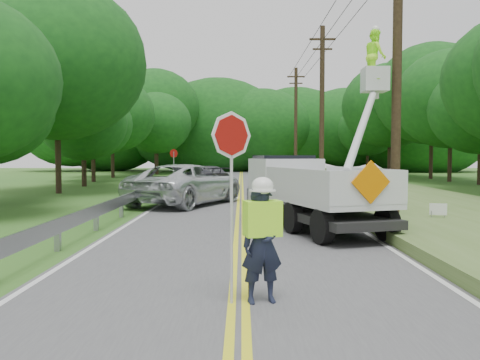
{
  "coord_description": "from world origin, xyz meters",
  "views": [
    {
      "loc": [
        0.04,
        -7.21,
        2.19
      ],
      "look_at": [
        0.0,
        6.0,
        1.5
      ],
      "focal_mm": 37.67,
      "sensor_mm": 36.0,
      "label": 1
    }
  ],
  "objects": [
    {
      "name": "guardrail",
      "position": [
        -4.02,
        14.91,
        0.55
      ],
      "size": [
        0.18,
        48.0,
        0.77
      ],
      "color": "gray",
      "rests_on": "ground"
    },
    {
      "name": "treeline_left",
      "position": [
        -10.18,
        31.03,
        6.12
      ],
      "size": [
        10.94,
        57.84,
        11.76
      ],
      "color": "#332319",
      "rests_on": "ground"
    },
    {
      "name": "yard_sign",
      "position": [
        5.89,
        7.69,
        0.51
      ],
      "size": [
        0.48,
        0.17,
        0.71
      ],
      "color": "white",
      "rests_on": "ground"
    },
    {
      "name": "suv_silver",
      "position": [
        -2.3,
        14.22,
        0.89
      ],
      "size": [
        5.19,
        6.88,
        1.74
      ],
      "primitive_type": "imported",
      "rotation": [
        0.0,
        0.0,
        2.72
      ],
      "color": "silver",
      "rests_on": "road"
    },
    {
      "name": "treeline_right",
      "position": [
        15.68,
        26.9,
        6.31
      ],
      "size": [
        11.62,
        55.41,
        11.73
      ],
      "color": "#332319",
      "rests_on": "ground"
    },
    {
      "name": "flagger",
      "position": [
        0.33,
        0.04,
        1.01
      ],
      "size": [
        1.08,
        0.56,
        2.78
      ],
      "color": "#191E33",
      "rests_on": "road"
    },
    {
      "name": "ground",
      "position": [
        0.0,
        0.0,
        0.0
      ],
      "size": [
        140.0,
        140.0,
        0.0
      ],
      "primitive_type": "plane",
      "color": "#2A5A1F",
      "rests_on": "ground"
    },
    {
      "name": "treeline_horizon",
      "position": [
        1.3,
        56.14,
        5.5
      ],
      "size": [
        58.09,
        15.88,
        12.6
      ],
      "color": "#144516",
      "rests_on": "ground"
    },
    {
      "name": "bucket_truck",
      "position": [
        2.11,
        8.09,
        1.44
      ],
      "size": [
        4.41,
        6.41,
        6.11
      ],
      "color": "black",
      "rests_on": "road"
    },
    {
      "name": "tall_grass_verge",
      "position": [
        7.1,
        14.0,
        0.15
      ],
      "size": [
        7.0,
        96.0,
        0.3
      ],
      "primitive_type": "cube",
      "color": "#476729",
      "rests_on": "ground"
    },
    {
      "name": "stop_sign_permanent",
      "position": [
        -4.02,
        22.88,
        1.64
      ],
      "size": [
        0.45,
        0.31,
        2.47
      ],
      "color": "gray",
      "rests_on": "ground"
    },
    {
      "name": "road",
      "position": [
        0.0,
        14.0,
        0.01
      ],
      "size": [
        7.2,
        96.0,
        0.03
      ],
      "color": "#4D4D4F",
      "rests_on": "ground"
    },
    {
      "name": "utility_poles",
      "position": [
        5.0,
        17.02,
        5.27
      ],
      "size": [
        1.6,
        43.3,
        10.0
      ],
      "color": "black",
      "rests_on": "ground"
    },
    {
      "name": "suv_darkgrey",
      "position": [
        -2.19,
        22.83,
        0.75
      ],
      "size": [
        3.77,
        5.43,
        1.46
      ],
      "primitive_type": "imported",
      "rotation": [
        0.0,
        0.0,
        3.52
      ],
      "color": "#3B3C44",
      "rests_on": "road"
    }
  ]
}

